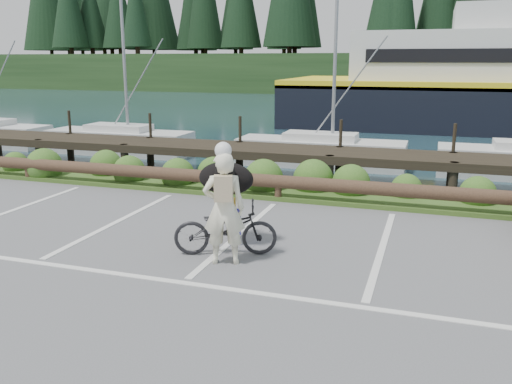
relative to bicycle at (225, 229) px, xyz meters
The scene contains 7 objects.
ground 1.03m from the bicycle, 98.86° to the right, with size 72.00×72.00×0.00m, color #555658.
harbor_backdrop 77.55m from the bicycle, 89.82° to the left, with size 170.00×160.00×30.00m.
vegetation_strip 4.40m from the bicycle, 91.88° to the left, with size 34.00×1.60×0.10m, color #3D5B21.
log_rail 3.71m from the bicycle, 92.23° to the left, with size 32.00×0.30×0.60m, color #443021, non-canonical shape.
bicycle is the anchor object (origin of this frame).
cyclist 0.60m from the bicycle, 70.80° to the right, with size 0.66×0.43×1.80m, color #F1EDCC.
dog 0.91m from the bicycle, 109.20° to the left, with size 0.99×0.48×0.57m, color black.
Camera 1 is at (3.30, -7.03, 3.16)m, focal length 38.00 mm.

